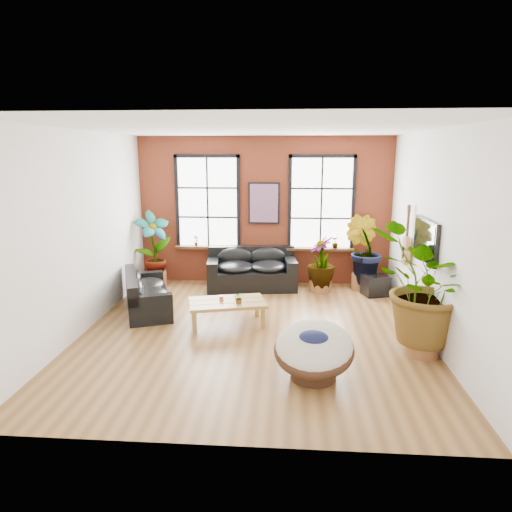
{
  "coord_description": "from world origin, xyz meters",
  "views": [
    {
      "loc": [
        0.6,
        -7.6,
        3.11
      ],
      "look_at": [
        0.0,
        0.6,
        1.25
      ],
      "focal_mm": 32.0,
      "sensor_mm": 36.0,
      "label": 1
    }
  ],
  "objects_px": {
    "coffee_table": "(227,304)",
    "sofa_left": "(145,294)",
    "sofa_back": "(252,270)",
    "papasan_chair": "(314,349)"
  },
  "relations": [
    {
      "from": "coffee_table",
      "to": "sofa_left",
      "type": "bearing_deg",
      "value": 145.33
    },
    {
      "from": "sofa_back",
      "to": "papasan_chair",
      "type": "distance_m",
      "value": 4.55
    },
    {
      "from": "sofa_back",
      "to": "sofa_left",
      "type": "distance_m",
      "value": 2.67
    },
    {
      "from": "sofa_left",
      "to": "papasan_chair",
      "type": "relative_size",
      "value": 1.59
    },
    {
      "from": "coffee_table",
      "to": "papasan_chair",
      "type": "bearing_deg",
      "value": -67.3
    },
    {
      "from": "papasan_chair",
      "to": "sofa_left",
      "type": "bearing_deg",
      "value": 150.42
    },
    {
      "from": "sofa_back",
      "to": "sofa_left",
      "type": "xyz_separation_m",
      "value": [
        -2.02,
        -1.74,
        -0.08
      ]
    },
    {
      "from": "coffee_table",
      "to": "papasan_chair",
      "type": "relative_size",
      "value": 1.18
    },
    {
      "from": "sofa_left",
      "to": "papasan_chair",
      "type": "bearing_deg",
      "value": -150.31
    },
    {
      "from": "papasan_chair",
      "to": "sofa_back",
      "type": "bearing_deg",
      "value": 115.2
    }
  ]
}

